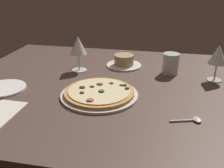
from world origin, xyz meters
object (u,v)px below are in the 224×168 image
object	(u,v)px
ramekin_on_saucer	(124,62)
paper_menu	(0,114)
wine_glass_far	(218,55)
pizza_main	(99,93)
spoon	(193,120)
water_glass	(171,64)
wine_glass_near	(78,46)
side_plate	(4,88)

from	to	relation	value
ramekin_on_saucer	paper_menu	size ratio (longest dim) A/B	0.92
wine_glass_far	ramekin_on_saucer	bearing A→B (deg)	165.97
pizza_main	spoon	xyz separation A→B (cm)	(35.49, -12.27, -0.76)
pizza_main	spoon	bearing A→B (deg)	-19.07
pizza_main	water_glass	world-z (taller)	water_glass
paper_menu	water_glass	bearing A→B (deg)	42.97
pizza_main	wine_glass_near	world-z (taller)	wine_glass_near
side_plate	paper_menu	bearing A→B (deg)	-61.08
pizza_main	ramekin_on_saucer	distance (cm)	37.52
wine_glass_far	side_plate	size ratio (longest dim) A/B	0.91
wine_glass_near	side_plate	xyz separation A→B (cm)	(-24.27, -28.31, -11.95)
side_plate	wine_glass_far	bearing A→B (deg)	17.77
wine_glass_near	spoon	xyz separation A→B (cm)	(52.51, -38.48, -11.94)
water_glass	ramekin_on_saucer	bearing A→B (deg)	166.01
pizza_main	ramekin_on_saucer	world-z (taller)	ramekin_on_saucer
wine_glass_far	paper_menu	bearing A→B (deg)	-148.59
wine_glass_near	paper_menu	xyz separation A→B (cm)	(-13.62, -47.58, -12.25)
pizza_main	wine_glass_far	xyz separation A→B (cm)	(47.56, 26.38, 10.71)
paper_menu	spoon	xyz separation A→B (cm)	(66.13, 9.10, 0.31)
wine_glass_near	water_glass	world-z (taller)	wine_glass_near
ramekin_on_saucer	side_plate	size ratio (longest dim) A/B	1.00
side_plate	pizza_main	bearing A→B (deg)	2.91
water_glass	side_plate	world-z (taller)	water_glass
wine_glass_far	paper_menu	distance (cm)	92.37
wine_glass_far	wine_glass_near	xyz separation A→B (cm)	(-64.58, -0.16, 0.46)
ramekin_on_saucer	water_glass	distance (cm)	24.57
ramekin_on_saucer	paper_menu	bearing A→B (deg)	-120.44
pizza_main	paper_menu	bearing A→B (deg)	-145.11
wine_glass_far	water_glass	bearing A→B (deg)	165.92
water_glass	spoon	xyz separation A→B (cm)	(7.90, -43.65, -4.13)
paper_menu	wine_glass_near	bearing A→B (deg)	74.82
water_glass	wine_glass_near	bearing A→B (deg)	-173.39
spoon	ramekin_on_saucer	bearing A→B (deg)	122.55
pizza_main	side_plate	bearing A→B (deg)	-177.09
ramekin_on_saucer	paper_menu	world-z (taller)	ramekin_on_saucer
ramekin_on_saucer	wine_glass_near	size ratio (longest dim) A/B	1.05
ramekin_on_saucer	spoon	world-z (taller)	ramekin_on_saucer
wine_glass_far	wine_glass_near	bearing A→B (deg)	-179.85
pizza_main	paper_menu	size ratio (longest dim) A/B	1.57
water_glass	spoon	bearing A→B (deg)	-79.75
spoon	paper_menu	bearing A→B (deg)	-172.17
wine_glass_far	spoon	bearing A→B (deg)	-107.34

